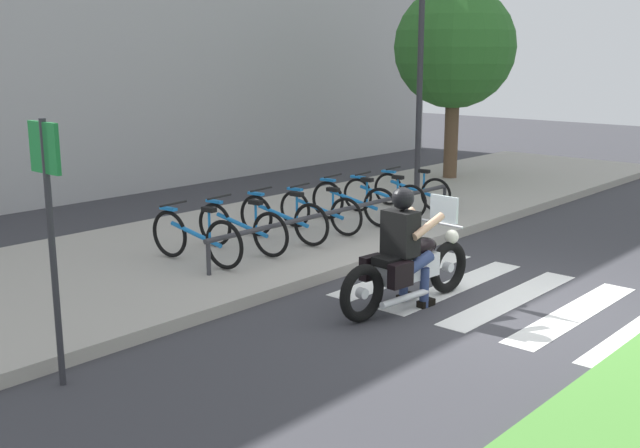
# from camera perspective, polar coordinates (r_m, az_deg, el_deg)

# --- Properties ---
(ground_plane) EXTENTS (48.00, 48.00, 0.00)m
(ground_plane) POSITION_cam_1_polar(r_m,az_deg,el_deg) (9.58, 13.58, -5.68)
(ground_plane) COLOR #38383D
(sidewalk) EXTENTS (24.00, 4.40, 0.15)m
(sidewalk) POSITION_cam_1_polar(r_m,az_deg,el_deg) (12.12, -4.73, -1.13)
(sidewalk) COLOR #A8A399
(sidewalk) RESTS_ON ground
(crosswalk_stripe_1) EXTENTS (2.80, 0.40, 0.01)m
(crosswalk_stripe_1) POSITION_cam_1_polar(r_m,az_deg,el_deg) (9.39, 18.37, -6.33)
(crosswalk_stripe_1) COLOR white
(crosswalk_stripe_1) RESTS_ON ground
(crosswalk_stripe_2) EXTENTS (2.80, 0.40, 0.01)m
(crosswalk_stripe_2) POSITION_cam_1_polar(r_m,az_deg,el_deg) (9.71, 14.04, -5.42)
(crosswalk_stripe_2) COLOR white
(crosswalk_stripe_2) RESTS_ON ground
(crosswalk_stripe_3) EXTENTS (2.80, 0.40, 0.01)m
(crosswalk_stripe_3) POSITION_cam_1_polar(r_m,az_deg,el_deg) (10.08, 10.02, -4.55)
(crosswalk_stripe_3) COLOR white
(crosswalk_stripe_3) RESTS_ON ground
(crosswalk_stripe_4) EXTENTS (2.80, 0.40, 0.01)m
(crosswalk_stripe_4) POSITION_cam_1_polar(r_m,az_deg,el_deg) (10.51, 6.31, -3.73)
(crosswalk_stripe_4) COLOR white
(crosswalk_stripe_4) RESTS_ON ground
(motorcycle) EXTENTS (2.22, 0.69, 1.25)m
(motorcycle) POSITION_cam_1_polar(r_m,az_deg,el_deg) (9.10, 6.61, -3.29)
(motorcycle) COLOR black
(motorcycle) RESTS_ON ground
(rider) EXTENTS (0.66, 0.57, 1.45)m
(rider) POSITION_cam_1_polar(r_m,az_deg,el_deg) (8.95, 6.33, -1.11)
(rider) COLOR black
(rider) RESTS_ON ground
(bicycle_0) EXTENTS (0.48, 1.70, 0.80)m
(bicycle_0) POSITION_cam_1_polar(r_m,az_deg,el_deg) (10.47, -9.23, -0.98)
(bicycle_0) COLOR black
(bicycle_0) RESTS_ON sidewalk
(bicycle_1) EXTENTS (0.48, 1.71, 0.78)m
(bicycle_1) POSITION_cam_1_polar(r_m,az_deg,el_deg) (11.00, -5.84, -0.27)
(bicycle_1) COLOR black
(bicycle_1) RESTS_ON sidewalk
(bicycle_2) EXTENTS (0.48, 1.71, 0.78)m
(bicycle_2) POSITION_cam_1_polar(r_m,az_deg,el_deg) (11.56, -2.78, 0.43)
(bicycle_2) COLOR black
(bicycle_2) RESTS_ON sidewalk
(bicycle_3) EXTENTS (0.48, 1.61, 0.74)m
(bicycle_3) POSITION_cam_1_polar(r_m,az_deg,el_deg) (12.16, -0.02, 0.97)
(bicycle_3) COLOR black
(bicycle_3) RESTS_ON sidewalk
(bicycle_4) EXTENTS (0.48, 1.70, 0.79)m
(bicycle_4) POSITION_cam_1_polar(r_m,az_deg,el_deg) (12.78, 2.49, 1.63)
(bicycle_4) COLOR black
(bicycle_4) RESTS_ON sidewalk
(bicycle_5) EXTENTS (0.48, 1.70, 0.73)m
(bicycle_5) POSITION_cam_1_polar(r_m,az_deg,el_deg) (13.44, 4.76, 2.04)
(bicycle_5) COLOR black
(bicycle_5) RESTS_ON sidewalk
(bicycle_6) EXTENTS (0.48, 1.60, 0.74)m
(bicycle_6) POSITION_cam_1_polar(r_m,az_deg,el_deg) (14.10, 6.82, 2.51)
(bicycle_6) COLOR black
(bicycle_6) RESTS_ON sidewalk
(bike_rack) EXTENTS (5.62, 0.07, 0.49)m
(bike_rack) POSITION_cam_1_polar(r_m,az_deg,el_deg) (11.79, 1.99, 1.02)
(bike_rack) COLOR #333338
(bike_rack) RESTS_ON sidewalk
(street_lamp) EXTENTS (0.28, 0.28, 4.40)m
(street_lamp) POSITION_cam_1_polar(r_m,az_deg,el_deg) (15.83, 7.47, 11.49)
(street_lamp) COLOR #2D2D33
(street_lamp) RESTS_ON ground
(street_sign) EXTENTS (0.06, 0.44, 2.41)m
(street_sign) POSITION_cam_1_polar(r_m,az_deg,el_deg) (7.01, -19.52, 1.27)
(street_sign) COLOR #2D2D33
(street_sign) RESTS_ON ground
(tree_near_rack) EXTENTS (2.69, 2.69, 4.41)m
(tree_near_rack) POSITION_cam_1_polar(r_m,az_deg,el_deg) (17.62, 9.98, 12.78)
(tree_near_rack) COLOR brown
(tree_near_rack) RESTS_ON ground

